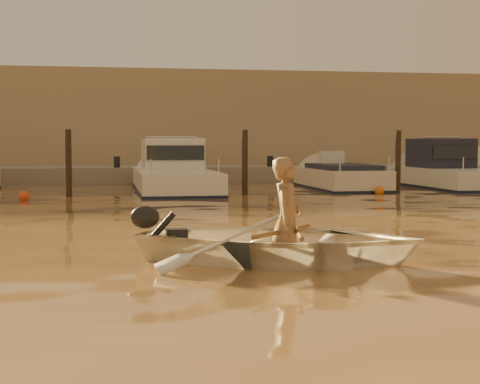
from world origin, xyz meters
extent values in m
plane|color=olive|center=(0.00, 0.00, 0.00)|extent=(160.00, 160.00, 0.00)
imported|color=white|center=(-2.11, 1.21, 0.28)|extent=(4.62, 4.08, 0.79)
imported|color=#946C4A|center=(-2.02, 1.17, 0.56)|extent=(0.64, 0.74, 1.72)
cylinder|color=brown|center=(-1.88, 1.11, 0.42)|extent=(0.51, 2.06, 0.13)
cylinder|color=brown|center=(-2.06, 1.19, 0.42)|extent=(1.24, 1.77, 0.13)
cylinder|color=#2D2319|center=(-5.50, 13.80, 0.90)|extent=(0.18, 0.18, 2.20)
cylinder|color=#2D2319|center=(-0.20, 13.80, 0.90)|extent=(0.18, 0.18, 2.20)
cylinder|color=#2D2319|center=(4.80, 13.80, 0.90)|extent=(0.18, 0.18, 2.20)
sphere|color=#E3411A|center=(-6.70, 12.94, 0.10)|extent=(0.30, 0.30, 0.30)
sphere|color=white|center=(-2.79, 13.10, 0.10)|extent=(0.30, 0.30, 0.30)
sphere|color=#CE6218|center=(3.98, 13.27, 0.10)|extent=(0.30, 0.30, 0.30)
sphere|color=silver|center=(7.18, 13.21, 0.10)|extent=(0.30, 0.30, 0.30)
cube|color=gray|center=(0.00, 21.50, 0.15)|extent=(52.00, 4.00, 1.00)
cube|color=#9E8466|center=(0.00, 27.00, 2.40)|extent=(46.00, 7.00, 4.80)
camera|label=1|loc=(-4.43, -8.43, 1.63)|focal=55.00mm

